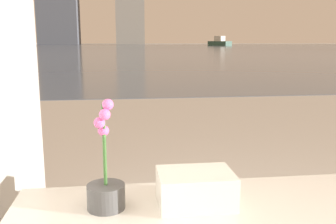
# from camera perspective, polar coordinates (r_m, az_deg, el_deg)

# --- Properties ---
(potted_orchid) EXTENTS (0.13, 0.13, 0.39)m
(potted_orchid) POSITION_cam_1_polar(r_m,az_deg,el_deg) (1.33, -9.46, -11.03)
(potted_orchid) COLOR #4C4C4C
(potted_orchid) RESTS_ON bathtub
(towel_stack) EXTENTS (0.27, 0.19, 0.12)m
(towel_stack) POSITION_cam_1_polar(r_m,az_deg,el_deg) (1.36, 4.22, -11.51)
(towel_stack) COLOR silver
(towel_stack) RESTS_ON bathtub
(harbor_water) EXTENTS (180.00, 110.00, 0.01)m
(harbor_water) POSITION_cam_1_polar(r_m,az_deg,el_deg) (62.32, -7.06, 9.72)
(harbor_water) COLOR slate
(harbor_water) RESTS_ON ground_plane
(harbor_boat_2) EXTENTS (1.98, 2.76, 0.99)m
(harbor_boat_2) POSITION_cam_1_polar(r_m,az_deg,el_deg) (44.45, -23.13, 8.99)
(harbor_boat_2) COLOR maroon
(harbor_boat_2) RESTS_ON harbor_water
(harbor_boat_3) EXTENTS (4.46, 5.82, 2.10)m
(harbor_boat_3) POSITION_cam_1_polar(r_m,az_deg,el_deg) (84.58, 7.86, 10.48)
(harbor_boat_3) COLOR #335647
(harbor_boat_3) RESTS_ON harbor_water
(skyline_tower_1) EXTENTS (11.43, 10.37, 25.69)m
(skyline_tower_1) POSITION_cam_1_polar(r_m,az_deg,el_deg) (120.18, -16.42, 16.01)
(skyline_tower_1) COLOR #4C515B
(skyline_tower_1) RESTS_ON ground_plane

